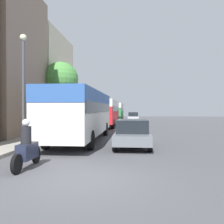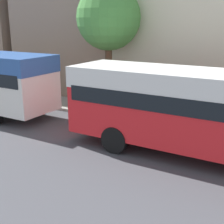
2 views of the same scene
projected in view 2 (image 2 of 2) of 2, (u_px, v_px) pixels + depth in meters
name	position (u px, v px, depth m)	size (l,w,h in m)	color
building_midblock	(84.00, 6.00, 20.74)	(6.35, 7.36, 11.32)	gray
building_far_terrace	(214.00, 13.00, 16.76)	(6.34, 9.15, 10.11)	beige
bus_following	(218.00, 105.00, 10.31)	(2.65, 10.62, 3.04)	red
street_tree	(108.00, 19.00, 15.39)	(3.20, 3.20, 6.27)	brown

